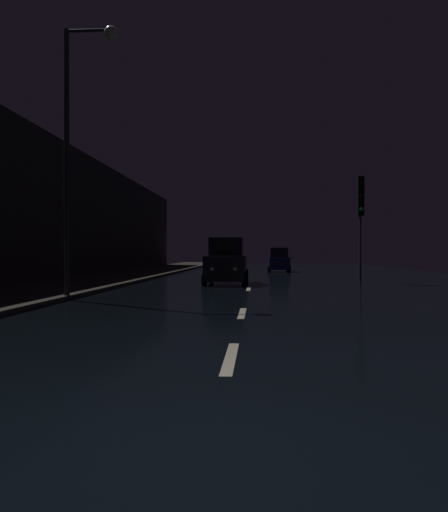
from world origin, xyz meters
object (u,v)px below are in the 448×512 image
traffic_light_far_right (360,205)px  car_distant_taillights (279,261)px  car_approaching_headlights (227,263)px  streetlamp_overhead (80,123)px

traffic_light_far_right → car_distant_taillights: (-3.34, 14.51, -2.92)m
car_approaching_headlights → car_distant_taillights: bearing=168.8°
traffic_light_far_right → streetlamp_overhead: 14.31m
traffic_light_far_right → car_distant_taillights: bearing=-174.1°
car_distant_taillights → streetlamp_overhead: bearing=163.7°
traffic_light_far_right → streetlamp_overhead: bearing=-54.2°
car_approaching_headlights → car_distant_taillights: (3.07, 15.58, -0.15)m
car_approaching_headlights → car_distant_taillights: car_approaching_headlights is taller
traffic_light_far_right → car_approaching_headlights: traffic_light_far_right is taller
streetlamp_overhead → car_approaching_headlights: (4.00, 8.60, -4.46)m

